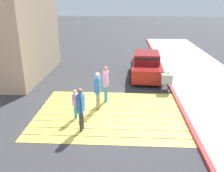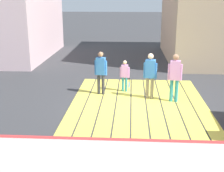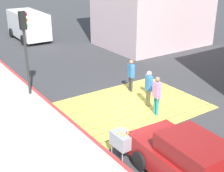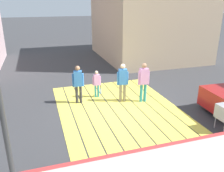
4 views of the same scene
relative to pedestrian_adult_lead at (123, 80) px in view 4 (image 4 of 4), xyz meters
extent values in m
plane|color=#38383A|center=(-0.55, 0.42, -1.02)|extent=(120.00, 120.00, 0.00)
cube|color=#EAD64C|center=(-0.55, -1.78, -1.01)|extent=(6.40, 0.50, 0.01)
cube|color=#EAD64C|center=(-0.55, -1.23, -1.01)|extent=(6.40, 0.50, 0.01)
cube|color=#EAD64C|center=(-0.55, -0.68, -1.01)|extent=(6.40, 0.50, 0.01)
cube|color=#EAD64C|center=(-0.55, -0.13, -1.01)|extent=(6.40, 0.50, 0.01)
cube|color=#EAD64C|center=(-0.55, 0.42, -1.01)|extent=(6.40, 0.50, 0.01)
cube|color=#EAD64C|center=(-0.55, 0.97, -1.01)|extent=(6.40, 0.50, 0.01)
cube|color=#EAD64C|center=(-0.55, 1.52, -1.01)|extent=(6.40, 0.50, 0.01)
cube|color=#EAD64C|center=(-0.55, 2.07, -1.01)|extent=(6.40, 0.50, 0.01)
cube|color=#EAD64C|center=(-0.55, 2.62, -1.01)|extent=(6.40, 0.50, 0.01)
cube|color=#BC3333|center=(-3.80, 0.42, -0.95)|extent=(0.16, 40.00, 0.13)
cube|color=tan|center=(7.95, -4.94, 2.73)|extent=(8.00, 7.00, 7.50)
cube|color=#232B38|center=(7.95, -8.46, 3.11)|extent=(6.80, 0.03, 0.70)
cylinder|color=black|center=(-1.61, -3.63, -0.69)|extent=(0.25, 0.67, 0.66)
cylinder|color=#2D2D2D|center=(-4.15, 4.32, 0.68)|extent=(0.12, 0.12, 3.40)
cylinder|color=#99999E|center=(-3.23, -2.35, -0.79)|extent=(0.04, 0.04, 0.45)
cylinder|color=#99999E|center=(-3.68, -2.35, -0.79)|extent=(0.04, 0.04, 0.45)
cylinder|color=gray|center=(0.02, 0.09, -0.61)|extent=(0.12, 0.12, 0.83)
cylinder|color=gray|center=(-0.02, -0.09, -0.61)|extent=(0.12, 0.12, 0.83)
cube|color=#3372BF|center=(0.00, 0.00, 0.15)|extent=(0.28, 0.40, 0.69)
sphere|color=beige|center=(0.00, 0.00, 0.62)|extent=(0.21, 0.21, 0.21)
cylinder|color=#3372BF|center=(0.04, 0.21, 0.08)|extent=(0.09, 0.09, 0.59)
cylinder|color=#3372BF|center=(-0.04, -0.21, 0.08)|extent=(0.09, 0.09, 0.59)
cylinder|color=teal|center=(-0.28, -0.78, -0.60)|extent=(0.13, 0.13, 0.85)
cylinder|color=teal|center=(-0.30, -0.97, -0.60)|extent=(0.13, 0.13, 0.85)
cube|color=#D18CC6|center=(-0.29, -0.88, 0.18)|extent=(0.26, 0.39, 0.70)
sphere|color=#9E7051|center=(-0.29, -0.88, 0.66)|extent=(0.22, 0.22, 0.22)
cylinder|color=#D18CC6|center=(-0.27, -0.66, 0.11)|extent=(0.09, 0.09, 0.60)
cylinder|color=#D18CC6|center=(-0.31, -1.09, 0.11)|extent=(0.09, 0.09, 0.60)
cylinder|color=#333338|center=(0.44, 1.98, -0.61)|extent=(0.12, 0.12, 0.81)
cylinder|color=#333338|center=(0.42, 1.81, -0.61)|extent=(0.12, 0.12, 0.81)
cube|color=#3372BF|center=(0.43, 1.90, 0.13)|extent=(0.26, 0.38, 0.68)
sphere|color=#9E7051|center=(0.43, 1.90, 0.59)|extent=(0.21, 0.21, 0.21)
cylinder|color=#3372BF|center=(0.45, 2.10, 0.06)|extent=(0.09, 0.09, 0.57)
cylinder|color=#3372BF|center=(0.40, 1.69, 0.06)|extent=(0.09, 0.09, 0.57)
cylinder|color=teal|center=(0.84, 1.04, -0.71)|extent=(0.09, 0.09, 0.61)
cylinder|color=teal|center=(0.83, 0.90, -0.71)|extent=(0.09, 0.09, 0.61)
cube|color=#D18CC6|center=(0.84, 0.97, -0.15)|extent=(0.19, 0.28, 0.51)
sphere|color=beige|center=(0.84, 0.97, 0.20)|extent=(0.16, 0.16, 0.16)
cylinder|color=#D18CC6|center=(0.85, 1.13, -0.20)|extent=(0.07, 0.07, 0.43)
cylinder|color=#D18CC6|center=(0.82, 0.81, -0.20)|extent=(0.07, 0.07, 0.43)
cylinder|color=black|center=(0.85, 0.78, -0.50)|extent=(0.03, 0.03, 0.28)
torus|color=blue|center=(0.85, 0.78, -0.74)|extent=(0.29, 0.05, 0.28)
camera|label=1|loc=(-1.18, 9.95, 3.79)|focal=38.48mm
camera|label=2|loc=(-11.33, 0.72, 2.83)|focal=49.78mm
camera|label=3|loc=(-9.02, -10.15, 5.43)|focal=50.38mm
camera|label=4|loc=(-9.25, 3.47, 3.33)|focal=38.01mm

